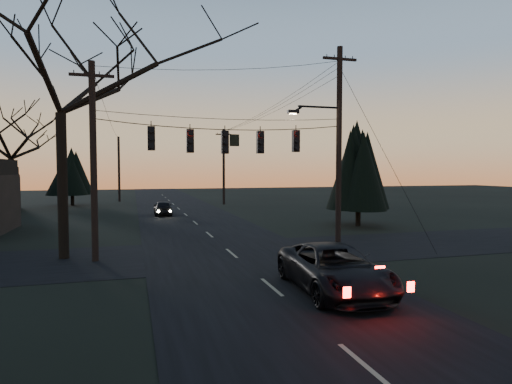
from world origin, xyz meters
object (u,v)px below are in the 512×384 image
object	(u,v)px
utility_pole_left	(95,261)
utility_pole_far_r	(224,204)
utility_pole_right	(338,248)
utility_pole_far_l	(120,201)
evergreen_right	(359,164)
bare_tree_left	(59,53)
sedan_oncoming_a	(163,208)
suv_near	(334,269)

from	to	relation	value
utility_pole_left	utility_pole_far_r	xyz separation A→B (m)	(11.50, 28.00, 0.00)
utility_pole_right	utility_pole_far_l	world-z (taller)	utility_pole_right
utility_pole_far_l	evergreen_right	bearing A→B (deg)	-59.88
utility_pole_far_l	bare_tree_left	world-z (taller)	bare_tree_left
utility_pole_far_r	evergreen_right	distance (m)	21.89
utility_pole_right	sedan_oncoming_a	distance (m)	19.69
utility_pole_right	utility_pole_left	bearing A→B (deg)	180.00
evergreen_right	bare_tree_left	bearing A→B (deg)	-161.04
utility_pole_right	bare_tree_left	distance (m)	15.73
utility_pole_right	sedan_oncoming_a	size ratio (longest dim) A/B	2.71
utility_pole_left	bare_tree_left	bearing A→B (deg)	144.78
utility_pole_right	utility_pole_far_r	bearing A→B (deg)	90.00
utility_pole_far_l	suv_near	xyz separation A→B (m)	(7.77, -43.06, 0.74)
sedan_oncoming_a	utility_pole_far_r	bearing A→B (deg)	-126.29
bare_tree_left	sedan_oncoming_a	xyz separation A→B (m)	(5.45, 17.25, -8.34)
utility_pole_far_r	utility_pole_far_l	xyz separation A→B (m)	(-11.50, 8.00, 0.00)
bare_tree_left	suv_near	world-z (taller)	bare_tree_left
utility_pole_right	evergreen_right	distance (m)	9.88
utility_pole_far_r	utility_pole_far_l	distance (m)	14.01
utility_pole_right	sedan_oncoming_a	world-z (taller)	utility_pole_right
utility_pole_right	suv_near	world-z (taller)	utility_pole_right
utility_pole_right	sedan_oncoming_a	xyz separation A→B (m)	(-7.42, 18.22, 0.63)
utility_pole_far_r	sedan_oncoming_a	world-z (taller)	utility_pole_far_r
bare_tree_left	utility_pole_far_r	bearing A→B (deg)	64.52
sedan_oncoming_a	utility_pole_left	bearing A→B (deg)	78.32
utility_pole_left	utility_pole_far_r	bearing A→B (deg)	67.67
utility_pole_left	sedan_oncoming_a	world-z (taller)	utility_pole_left
utility_pole_right	sedan_oncoming_a	bearing A→B (deg)	112.17
utility_pole_left	suv_near	world-z (taller)	utility_pole_left
evergreen_right	utility_pole_far_l	bearing A→B (deg)	120.12
utility_pole_right	utility_pole_far_r	distance (m)	28.00
utility_pole_left	sedan_oncoming_a	xyz separation A→B (m)	(4.08, 18.22, 0.63)
bare_tree_left	sedan_oncoming_a	world-z (taller)	bare_tree_left
utility_pole_far_r	utility_pole_far_l	size ratio (longest dim) A/B	1.06
utility_pole_far_r	suv_near	world-z (taller)	utility_pole_far_r
utility_pole_far_r	sedan_oncoming_a	distance (m)	12.29
suv_near	sedan_oncoming_a	world-z (taller)	suv_near
utility_pole_right	evergreen_right	world-z (taller)	evergreen_right
bare_tree_left	suv_near	bearing A→B (deg)	-41.28
sedan_oncoming_a	utility_pole_far_l	bearing A→B (deg)	-76.17
utility_pole_right	suv_near	bearing A→B (deg)	-117.87
utility_pole_far_l	bare_tree_left	bearing A→B (deg)	-92.26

